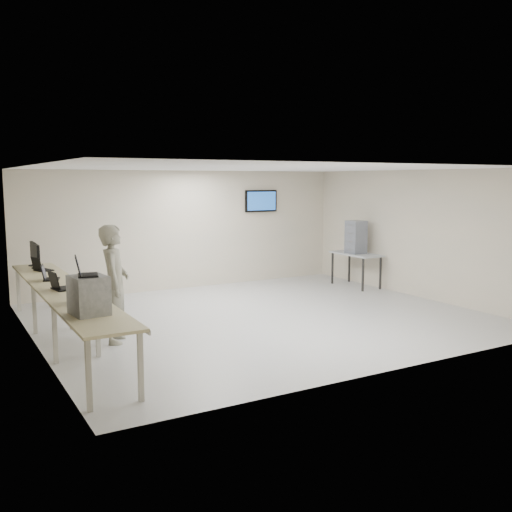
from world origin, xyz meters
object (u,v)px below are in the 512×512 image
side_table (356,256)px  workbench (63,293)px  soldier (114,284)px  equipment_box (89,295)px

side_table → workbench: bearing=-167.5°
soldier → side_table: size_ratio=1.39×
side_table → equipment_box: bearing=-154.0°
soldier → side_table: 6.71m
soldier → side_table: soldier is taller
equipment_box → soldier: soldier is taller
workbench → soldier: (0.74, -0.24, 0.12)m
workbench → side_table: workbench is taller
workbench → equipment_box: size_ratio=12.21×
equipment_box → side_table: 8.07m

